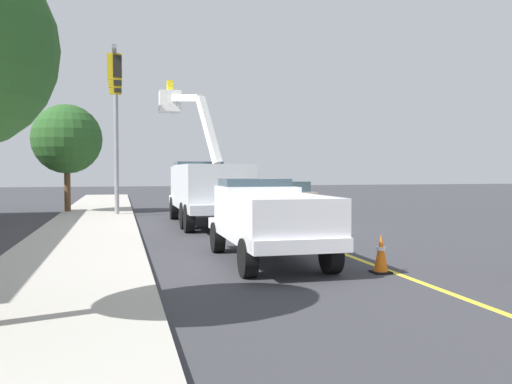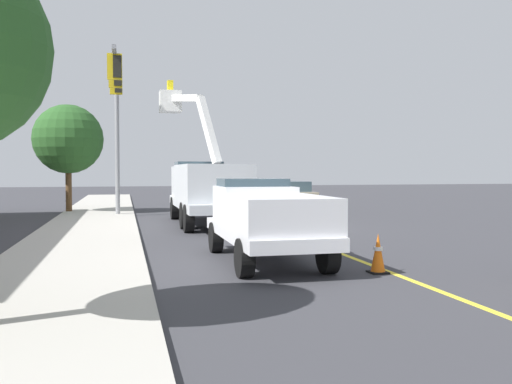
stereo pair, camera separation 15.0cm
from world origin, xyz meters
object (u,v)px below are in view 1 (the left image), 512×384
Objects in this scene: traffic_cone_mid_rear at (238,207)px; service_pickup_truck at (268,217)px; passing_minivan at (287,194)px; traffic_cone_leading at (381,253)px; traffic_cone_mid_front at (276,222)px; utility_bucket_truck at (206,187)px; traffic_signal_mast at (116,102)px.

service_pickup_truck is at bearing 170.54° from traffic_cone_mid_rear.
passing_minivan reaches higher than traffic_cone_leading.
service_pickup_truck is at bearing 161.44° from traffic_cone_mid_front.
traffic_cone_mid_front is at bearing 1.18° from traffic_cone_leading.
utility_bucket_truck is 9.87m from service_pickup_truck.
traffic_cone_mid_rear is at bearing 126.09° from passing_minivan.
traffic_cone_mid_rear is at bearing -9.46° from service_pickup_truck.
utility_bucket_truck is at bearing 149.61° from traffic_cone_mid_rear.
traffic_cone_mid_rear is (8.07, -0.40, 0.00)m from traffic_cone_mid_front.
service_pickup_truck is 6.35× the size of traffic_cone_leading.
traffic_cone_mid_front is (7.61, 0.16, -0.00)m from traffic_cone_leading.
traffic_signal_mast reaches higher than traffic_cone_mid_front.
traffic_cone_mid_front is at bearing 160.29° from passing_minivan.
traffic_signal_mast is at bearing 53.81° from utility_bucket_truck.
utility_bucket_truck is 9.32× the size of traffic_cone_mid_rear.
service_pickup_truck is 5.92m from traffic_cone_mid_front.
service_pickup_truck is 2.96m from traffic_cone_leading.
passing_minivan is 18.51m from traffic_cone_leading.
traffic_signal_mast reaches higher than utility_bucket_truck.
utility_bucket_truck is 4.55m from traffic_cone_mid_rear.
passing_minivan reaches higher than traffic_cone_mid_front.
traffic_signal_mast reaches higher than service_pickup_truck.
utility_bucket_truck is 8.41m from passing_minivan.
traffic_cone_mid_rear is 7.76m from traffic_signal_mast.
passing_minivan reaches higher than traffic_cone_mid_rear.
traffic_cone_mid_rear is at bearing -30.39° from utility_bucket_truck.
traffic_cone_leading is at bearing -170.55° from utility_bucket_truck.
traffic_signal_mast reaches higher than traffic_cone_mid_rear.
passing_minivan is at bearing -53.91° from traffic_cone_mid_rear.
service_pickup_truck is 17.06m from passing_minivan.
passing_minivan is at bearing -68.91° from traffic_signal_mast.
utility_bucket_truck is at bearing -0.29° from service_pickup_truck.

